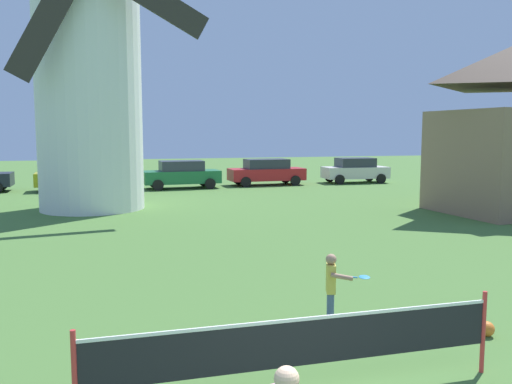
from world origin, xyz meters
TOP-DOWN VIEW (x-y plane):
  - windmill at (-2.80, 19.13)m, footprint 8.98×4.89m
  - tennis_net at (0.04, 2.03)m, footprint 5.16×0.06m
  - player_far at (1.39, 4.20)m, footprint 0.68×0.65m
  - stray_ball at (3.50, 3.06)m, footprint 0.24×0.24m
  - parked_car_mustard at (-3.90, 26.61)m, footprint 4.19×2.02m
  - parked_car_green at (1.81, 26.22)m, footprint 4.32×2.03m
  - parked_car_red at (6.96, 26.74)m, footprint 4.53×1.96m
  - parked_car_cream at (12.73, 26.66)m, footprint 4.07×2.03m

SIDE VIEW (x-z plane):
  - stray_ball at x=3.50m, z-range 0.00..0.24m
  - player_far at x=1.39m, z-range 0.08..1.26m
  - tennis_net at x=0.04m, z-range 0.13..1.23m
  - parked_car_cream at x=12.73m, z-range 0.03..1.59m
  - parked_car_mustard at x=-3.90m, z-range 0.03..1.59m
  - parked_car_green at x=1.81m, z-range 0.03..1.59m
  - parked_car_red at x=6.96m, z-range 0.03..1.59m
  - windmill at x=-2.80m, z-range -0.51..13.34m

